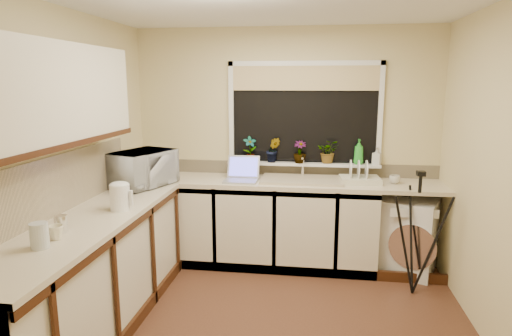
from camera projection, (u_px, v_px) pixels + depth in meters
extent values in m
plane|color=brown|center=(269.00, 324.00, 3.46)|extent=(3.20, 3.20, 0.00)
plane|color=beige|center=(285.00, 145.00, 4.68)|extent=(3.20, 0.00, 3.20)
plane|color=beige|center=(229.00, 247.00, 1.77)|extent=(3.20, 0.00, 3.20)
plane|color=beige|center=(68.00, 167.00, 3.45)|extent=(0.00, 3.00, 3.00)
plane|color=beige|center=(500.00, 180.00, 3.01)|extent=(0.00, 3.00, 3.00)
cube|color=silver|center=(251.00, 223.00, 4.59)|extent=(2.55, 0.60, 0.86)
cube|color=silver|center=(92.00, 280.00, 3.27)|extent=(0.54, 2.40, 0.86)
cube|color=beige|center=(282.00, 182.00, 4.46)|extent=(3.20, 0.60, 0.04)
cube|color=beige|center=(88.00, 222.00, 3.18)|extent=(0.60, 2.40, 0.04)
cube|color=silver|center=(46.00, 95.00, 2.88)|extent=(0.28, 1.90, 0.70)
cube|color=beige|center=(48.00, 188.00, 3.17)|extent=(0.02, 2.40, 0.45)
cube|color=beige|center=(284.00, 168.00, 4.72)|extent=(3.20, 0.02, 0.14)
cube|color=black|center=(304.00, 115.00, 4.58)|extent=(1.50, 0.02, 1.00)
cube|color=tan|center=(305.00, 78.00, 4.48)|extent=(1.50, 0.02, 0.25)
cube|color=white|center=(303.00, 164.00, 4.62)|extent=(1.60, 0.14, 0.03)
cube|color=tan|center=(302.00, 180.00, 4.42)|extent=(0.82, 0.46, 0.03)
cylinder|color=silver|center=(303.00, 166.00, 4.58)|extent=(0.03, 0.03, 0.24)
cube|color=white|center=(407.00, 235.00, 4.38)|extent=(0.69, 0.68, 0.75)
cube|color=#A3A3AB|center=(241.00, 181.00, 4.39)|extent=(0.34, 0.25, 0.02)
cube|color=#5858EF|center=(244.00, 166.00, 4.52)|extent=(0.33, 0.10, 0.22)
cylinder|color=white|center=(120.00, 198.00, 3.40)|extent=(0.15, 0.15, 0.20)
cube|color=beige|center=(360.00, 180.00, 4.34)|extent=(0.41, 0.32, 0.06)
cylinder|color=silver|center=(39.00, 236.00, 2.62)|extent=(0.11, 0.11, 0.16)
cylinder|color=white|center=(61.00, 224.00, 2.90)|extent=(0.08, 0.08, 0.12)
imported|color=silver|center=(142.00, 169.00, 4.20)|extent=(0.60, 0.71, 0.34)
imported|color=#999999|center=(250.00, 149.00, 4.65)|extent=(0.17, 0.14, 0.27)
imported|color=#999999|center=(273.00, 150.00, 4.61)|extent=(0.16, 0.13, 0.26)
imported|color=#999999|center=(300.00, 152.00, 4.57)|extent=(0.15, 0.15, 0.23)
imported|color=#999999|center=(328.00, 151.00, 4.56)|extent=(0.23, 0.21, 0.25)
imported|color=green|center=(359.00, 152.00, 4.50)|extent=(0.11, 0.11, 0.26)
imported|color=#999999|center=(377.00, 156.00, 4.50)|extent=(0.11, 0.11, 0.18)
imported|color=beige|center=(395.00, 179.00, 4.30)|extent=(0.13, 0.13, 0.08)
imported|color=#F1E9C6|center=(56.00, 232.00, 2.77)|extent=(0.13, 0.13, 0.09)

